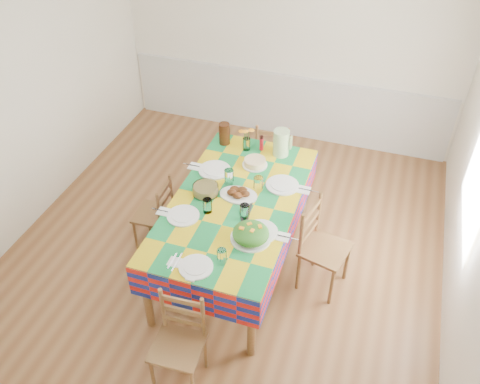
% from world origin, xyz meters
% --- Properties ---
extents(room, '(4.58, 5.08, 2.78)m').
position_xyz_m(room, '(0.00, 0.00, 1.35)').
color(room, brown).
rests_on(room, ground).
extents(wainscot, '(4.41, 0.06, 0.92)m').
position_xyz_m(wainscot, '(0.00, 2.48, 0.49)').
color(wainscot, silver).
rests_on(wainscot, room).
extents(dining_table, '(1.17, 2.18, 0.85)m').
position_xyz_m(dining_table, '(0.16, -0.12, 0.75)').
color(dining_table, brown).
rests_on(dining_table, room).
extents(setting_near_head, '(0.47, 0.31, 0.14)m').
position_xyz_m(setting_near_head, '(0.19, -0.98, 0.88)').
color(setting_near_head, white).
rests_on(setting_near_head, dining_table).
extents(setting_left_near, '(0.55, 0.33, 0.15)m').
position_xyz_m(setting_left_near, '(-0.16, -0.43, 0.88)').
color(setting_left_near, white).
rests_on(setting_left_near, dining_table).
extents(setting_left_far, '(0.61, 0.36, 0.16)m').
position_xyz_m(setting_left_far, '(-0.13, 0.21, 0.88)').
color(setting_left_far, white).
rests_on(setting_left_far, dining_table).
extents(setting_right_near, '(0.58, 0.34, 0.15)m').
position_xyz_m(setting_right_near, '(0.45, -0.40, 0.88)').
color(setting_right_near, white).
rests_on(setting_right_near, dining_table).
extents(setting_right_far, '(0.62, 0.36, 0.16)m').
position_xyz_m(setting_right_far, '(0.46, 0.20, 0.88)').
color(setting_right_far, white).
rests_on(setting_right_far, dining_table).
extents(meat_platter, '(0.37, 0.27, 0.07)m').
position_xyz_m(meat_platter, '(0.16, -0.04, 0.88)').
color(meat_platter, white).
rests_on(meat_platter, dining_table).
extents(salad_platter, '(0.36, 0.36, 0.15)m').
position_xyz_m(salad_platter, '(0.46, -0.56, 0.90)').
color(salad_platter, white).
rests_on(salad_platter, dining_table).
extents(pasta_bowl, '(0.25, 0.25, 0.09)m').
position_xyz_m(pasta_bowl, '(-0.15, -0.10, 0.89)').
color(pasta_bowl, white).
rests_on(pasta_bowl, dining_table).
extents(cake, '(0.26, 0.26, 0.07)m').
position_xyz_m(cake, '(0.17, 0.49, 0.88)').
color(cake, white).
rests_on(cake, dining_table).
extents(serving_utensils, '(0.17, 0.38, 0.01)m').
position_xyz_m(serving_utensils, '(0.31, -0.26, 0.85)').
color(serving_utensils, black).
rests_on(serving_utensils, dining_table).
extents(flower_vase, '(0.17, 0.14, 0.27)m').
position_xyz_m(flower_vase, '(-0.01, 0.74, 0.96)').
color(flower_vase, white).
rests_on(flower_vase, dining_table).
extents(hot_sauce, '(0.04, 0.04, 0.18)m').
position_xyz_m(hot_sauce, '(0.15, 0.79, 0.93)').
color(hot_sauce, red).
rests_on(hot_sauce, dining_table).
extents(green_pitcher, '(0.17, 0.17, 0.29)m').
position_xyz_m(green_pitcher, '(0.37, 0.77, 0.99)').
color(green_pitcher, '#ABD294').
rests_on(green_pitcher, dining_table).
extents(tea_pitcher, '(0.12, 0.12, 0.24)m').
position_xyz_m(tea_pitcher, '(-0.28, 0.78, 0.97)').
color(tea_pitcher, black).
rests_on(tea_pitcher, dining_table).
extents(name_card, '(0.08, 0.02, 0.02)m').
position_xyz_m(name_card, '(0.14, -1.17, 0.86)').
color(name_card, white).
rests_on(name_card, dining_table).
extents(chair_near, '(0.42, 0.40, 0.90)m').
position_xyz_m(chair_near, '(0.15, -1.50, 0.45)').
color(chair_near, brown).
rests_on(chair_near, room).
extents(chair_far, '(0.47, 0.45, 0.94)m').
position_xyz_m(chair_far, '(0.16, 1.26, 0.46)').
color(chair_far, brown).
rests_on(chair_far, room).
extents(chair_left, '(0.37, 0.39, 0.85)m').
position_xyz_m(chair_left, '(-0.72, -0.12, 0.42)').
color(chair_left, brown).
rests_on(chair_left, room).
extents(chair_right, '(0.50, 0.52, 0.98)m').
position_xyz_m(chair_right, '(1.03, -0.11, 0.48)').
color(chair_right, brown).
rests_on(chair_right, room).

